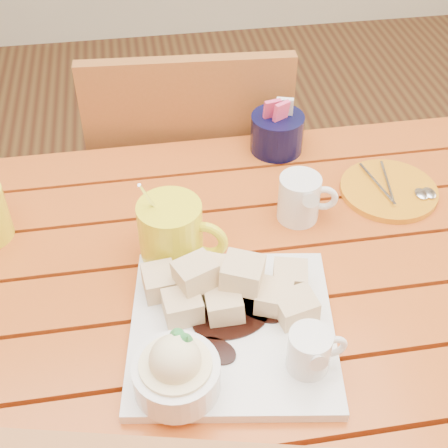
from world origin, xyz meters
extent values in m
cube|color=#B04F16|center=(0.00, -0.23, 0.73)|extent=(1.20, 0.11, 0.03)
cube|color=#B04F16|center=(0.00, -0.11, 0.73)|extent=(1.20, 0.11, 0.03)
cube|color=#B04F16|center=(0.00, 0.00, 0.73)|extent=(1.20, 0.11, 0.03)
cube|color=#B04F16|center=(0.00, 0.11, 0.73)|extent=(1.20, 0.11, 0.03)
cube|color=#B04F16|center=(0.00, 0.23, 0.73)|extent=(1.20, 0.11, 0.03)
cube|color=#B04F16|center=(0.00, 0.34, 0.73)|extent=(1.20, 0.11, 0.03)
cube|color=#B04F16|center=(0.00, 0.36, 0.68)|extent=(1.12, 0.04, 0.08)
cylinder|color=#B04F16|center=(0.55, 0.35, 0.36)|extent=(0.06, 0.06, 0.72)
cube|color=white|center=(0.02, -0.10, 0.76)|extent=(0.33, 0.33, 0.02)
cube|color=#BB8239|center=(0.09, -0.08, 0.79)|extent=(0.07, 0.07, 0.04)
cube|color=#BB8239|center=(0.11, -0.10, 0.79)|extent=(0.06, 0.06, 0.04)
cube|color=#BB8239|center=(0.04, -0.05, 0.82)|extent=(0.07, 0.07, 0.04)
cube|color=#BB8239|center=(-0.07, -0.02, 0.79)|extent=(0.06, 0.06, 0.04)
cube|color=#BB8239|center=(0.12, -0.04, 0.79)|extent=(0.06, 0.06, 0.04)
cube|color=#BB8239|center=(-0.05, -0.07, 0.79)|extent=(0.06, 0.06, 0.04)
cube|color=#BB8239|center=(-0.02, -0.04, 0.82)|extent=(0.07, 0.07, 0.04)
cube|color=#BB8239|center=(0.00, -0.01, 0.79)|extent=(0.07, 0.07, 0.04)
cube|color=#BB8239|center=(0.01, -0.08, 0.79)|extent=(0.05, 0.05, 0.04)
cylinder|color=white|center=(-0.07, -0.19, 0.79)|extent=(0.11, 0.11, 0.05)
cylinder|color=#FFEFBB|center=(-0.07, -0.19, 0.80)|extent=(0.09, 0.09, 0.03)
sphere|color=#FFEFBB|center=(-0.07, -0.19, 0.82)|extent=(0.07, 0.07, 0.07)
cone|color=green|center=(-0.05, -0.18, 0.85)|extent=(0.04, 0.04, 0.03)
cone|color=green|center=(-0.06, -0.17, 0.85)|extent=(0.03, 0.03, 0.03)
cylinder|color=white|center=(0.11, -0.18, 0.80)|extent=(0.06, 0.06, 0.06)
cylinder|color=black|center=(0.11, -0.18, 0.82)|extent=(0.05, 0.05, 0.01)
cone|color=white|center=(0.11, -0.21, 0.82)|extent=(0.02, 0.02, 0.03)
torus|color=white|center=(0.14, -0.18, 0.80)|extent=(0.04, 0.01, 0.04)
cylinder|color=yellow|center=(-0.05, 0.06, 0.81)|extent=(0.10, 0.10, 0.11)
cylinder|color=black|center=(-0.05, 0.06, 0.85)|extent=(0.09, 0.09, 0.01)
torus|color=yellow|center=(0.00, 0.04, 0.81)|extent=(0.07, 0.04, 0.07)
cylinder|color=silver|center=(-0.07, 0.07, 0.85)|extent=(0.05, 0.05, 0.15)
cylinder|color=white|center=(0.18, 0.13, 0.79)|extent=(0.07, 0.07, 0.08)
cylinder|color=white|center=(0.18, 0.13, 0.83)|extent=(0.06, 0.06, 0.01)
cone|color=white|center=(0.18, 0.10, 0.82)|extent=(0.03, 0.03, 0.03)
torus|color=white|center=(0.22, 0.13, 0.79)|extent=(0.05, 0.02, 0.05)
cylinder|color=black|center=(0.19, 0.34, 0.79)|extent=(0.10, 0.10, 0.08)
cube|color=#E73E6E|center=(0.17, 0.34, 0.84)|extent=(0.03, 0.02, 0.05)
cube|color=white|center=(0.20, 0.34, 0.84)|extent=(0.04, 0.02, 0.05)
cube|color=#E73E6E|center=(0.19, 0.33, 0.84)|extent=(0.04, 0.03, 0.05)
cylinder|color=orange|center=(0.36, 0.17, 0.76)|extent=(0.18, 0.18, 0.01)
cylinder|color=silver|center=(0.34, 0.18, 0.77)|extent=(0.03, 0.13, 0.01)
cylinder|color=silver|center=(0.36, 0.18, 0.77)|extent=(0.03, 0.13, 0.01)
ellipsoid|color=silver|center=(0.41, 0.14, 0.76)|extent=(0.02, 0.03, 0.01)
ellipsoid|color=silver|center=(0.42, 0.14, 0.76)|extent=(0.02, 0.03, 0.01)
cube|color=brown|center=(0.04, 0.63, 0.45)|extent=(0.46, 0.46, 0.03)
cylinder|color=brown|center=(0.23, 0.80, 0.22)|extent=(0.04, 0.04, 0.43)
cylinder|color=brown|center=(-0.14, 0.83, 0.22)|extent=(0.04, 0.04, 0.43)
cylinder|color=brown|center=(0.21, 0.43, 0.22)|extent=(0.04, 0.04, 0.43)
cylinder|color=brown|center=(-0.16, 0.46, 0.22)|extent=(0.04, 0.04, 0.43)
cube|color=brown|center=(0.02, 0.44, 0.69)|extent=(0.43, 0.06, 0.45)
camera|label=1|loc=(-0.08, -0.66, 1.47)|focal=50.00mm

